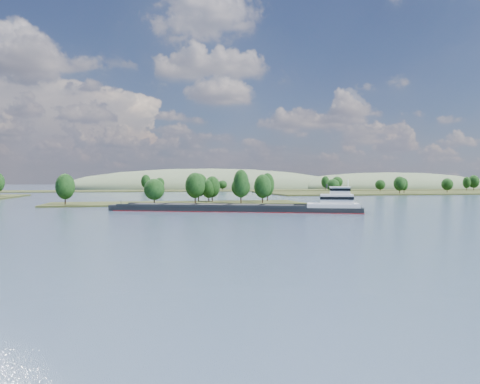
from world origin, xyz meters
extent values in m
plane|color=#374A60|center=(0.00, 120.00, 0.00)|extent=(1800.00, 1800.00, 0.00)
cube|color=#293015|center=(0.00, 180.00, 0.00)|extent=(100.00, 30.00, 1.20)
cylinder|color=black|center=(23.60, 169.62, 2.74)|extent=(0.50, 0.50, 4.28)
ellipsoid|color=black|center=(23.60, 169.62, 8.17)|extent=(6.24, 6.24, 10.99)
cylinder|color=black|center=(9.58, 189.76, 2.54)|extent=(0.50, 0.50, 3.88)
ellipsoid|color=black|center=(9.58, 189.76, 7.47)|extent=(8.04, 8.04, 9.97)
cylinder|color=black|center=(6.35, 174.01, 2.54)|extent=(0.50, 0.50, 3.89)
ellipsoid|color=black|center=(6.35, 174.01, 7.49)|extent=(7.79, 7.79, 10.00)
cylinder|color=black|center=(13.01, 183.53, 2.13)|extent=(0.50, 0.50, 3.06)
ellipsoid|color=black|center=(13.01, 183.53, 6.02)|extent=(5.87, 5.87, 7.86)
cylinder|color=black|center=(-9.41, 169.15, 2.15)|extent=(0.50, 0.50, 3.11)
ellipsoid|color=black|center=(-9.41, 169.15, 6.11)|extent=(7.67, 7.67, 7.99)
cylinder|color=black|center=(-41.52, 174.58, 2.46)|extent=(0.50, 0.50, 3.72)
ellipsoid|color=black|center=(-41.52, 174.58, 7.19)|extent=(7.04, 7.04, 9.57)
cylinder|color=black|center=(14.63, 184.42, 2.34)|extent=(0.50, 0.50, 3.47)
ellipsoid|color=black|center=(14.63, 184.42, 6.75)|extent=(6.57, 6.57, 8.92)
cylinder|color=black|center=(38.94, 186.69, 2.56)|extent=(0.50, 0.50, 3.93)
ellipsoid|color=black|center=(38.94, 186.69, 7.55)|extent=(5.95, 5.95, 10.09)
cylinder|color=black|center=(32.37, 170.10, 2.44)|extent=(0.50, 0.50, 3.68)
ellipsoid|color=black|center=(32.37, 170.10, 7.12)|extent=(6.85, 6.85, 9.46)
cylinder|color=black|center=(27.42, 187.57, 2.27)|extent=(0.50, 0.50, 3.34)
ellipsoid|color=black|center=(27.42, 187.57, 6.51)|extent=(8.25, 8.25, 8.58)
cube|color=#293015|center=(230.00, 300.00, 0.00)|extent=(320.00, 90.00, 1.60)
cylinder|color=black|center=(104.43, 268.91, 2.34)|extent=(0.50, 0.50, 3.08)
ellipsoid|color=black|center=(104.43, 268.91, 6.25)|extent=(8.21, 8.21, 7.92)
cylinder|color=black|center=(257.94, 333.50, 2.88)|extent=(0.50, 0.50, 4.17)
ellipsoid|color=black|center=(257.94, 333.50, 8.18)|extent=(9.01, 9.01, 10.71)
cylinder|color=black|center=(194.41, 280.55, 2.42)|extent=(0.50, 0.50, 3.24)
ellipsoid|color=black|center=(194.41, 280.55, 6.54)|extent=(7.96, 7.96, 8.33)
cylinder|color=black|center=(149.09, 265.92, 2.61)|extent=(0.50, 0.50, 3.62)
ellipsoid|color=black|center=(149.09, 265.92, 7.22)|extent=(7.72, 7.72, 9.32)
cylinder|color=black|center=(160.52, 279.38, 2.44)|extent=(0.50, 0.50, 3.27)
ellipsoid|color=black|center=(160.52, 279.38, 6.60)|extent=(5.27, 5.27, 8.42)
cylinder|color=black|center=(162.12, 314.46, 2.26)|extent=(0.50, 0.50, 2.92)
ellipsoid|color=black|center=(162.12, 314.46, 5.98)|extent=(7.58, 7.58, 7.52)
cylinder|color=black|center=(247.60, 328.79, 2.66)|extent=(0.50, 0.50, 3.73)
ellipsoid|color=black|center=(247.60, 328.79, 7.40)|extent=(6.24, 6.24, 9.58)
cube|color=#293015|center=(0.00, 400.00, 0.00)|extent=(900.00, 60.00, 1.20)
cylinder|color=black|center=(145.82, 381.40, 2.63)|extent=(0.50, 0.50, 4.07)
ellipsoid|color=black|center=(145.82, 381.40, 7.81)|extent=(7.20, 7.20, 10.46)
cylinder|color=black|center=(2.23, 405.99, 2.40)|extent=(0.50, 0.50, 3.59)
ellipsoid|color=black|center=(2.23, 405.99, 6.96)|extent=(8.20, 8.20, 9.24)
cylinder|color=black|center=(172.05, 415.22, 2.59)|extent=(0.50, 0.50, 3.98)
ellipsoid|color=black|center=(172.05, 415.22, 7.66)|extent=(10.60, 10.60, 10.24)
cylinder|color=black|center=(54.93, 389.94, 2.01)|extent=(0.50, 0.50, 2.82)
ellipsoid|color=black|center=(54.93, 389.94, 5.59)|extent=(8.37, 8.37, 7.25)
cylinder|color=black|center=(-9.93, 381.17, 2.78)|extent=(0.50, 0.50, 4.36)
ellipsoid|color=black|center=(-9.93, 381.17, 8.32)|extent=(7.71, 7.71, 11.20)
ellipsoid|color=#4B5C3F|center=(260.00, 470.00, 0.00)|extent=(260.00, 140.00, 36.00)
ellipsoid|color=#4B5C3F|center=(60.00, 500.00, 0.00)|extent=(320.00, 160.00, 44.00)
cube|color=black|center=(14.11, 133.28, 0.47)|extent=(73.68, 36.85, 2.08)
cube|color=maroon|center=(14.11, 133.28, 0.05)|extent=(73.93, 37.09, 0.24)
cube|color=black|center=(8.81, 140.38, 1.80)|extent=(54.53, 22.11, 0.76)
cube|color=black|center=(5.37, 131.78, 1.80)|extent=(54.53, 22.11, 0.76)
cube|color=black|center=(7.09, 136.08, 1.65)|extent=(55.79, 28.95, 0.28)
cube|color=black|center=(-12.21, 143.80, 1.94)|extent=(10.77, 10.35, 0.33)
cube|color=black|center=(-2.56, 139.94, 1.94)|extent=(10.77, 10.35, 0.33)
cube|color=black|center=(7.09, 136.08, 1.94)|extent=(10.77, 10.35, 0.33)
cube|color=black|center=(16.74, 132.22, 1.94)|extent=(10.77, 10.35, 0.33)
cube|color=black|center=(26.39, 128.36, 1.94)|extent=(10.77, 10.35, 0.33)
cube|color=black|center=(-21.42, 147.49, 0.85)|extent=(5.79, 8.95, 1.89)
cylinder|color=black|center=(-20.54, 147.14, 2.17)|extent=(0.29, 0.29, 2.08)
cube|color=white|center=(41.30, 122.40, 2.08)|extent=(17.40, 14.04, 1.13)
cube|color=white|center=(42.18, 122.04, 3.97)|extent=(11.58, 10.53, 2.83)
cube|color=black|center=(42.18, 122.04, 4.35)|extent=(11.83, 10.77, 0.85)
cube|color=white|center=(43.05, 121.69, 6.42)|extent=(7.37, 7.37, 2.08)
cube|color=black|center=(43.05, 121.69, 6.80)|extent=(7.61, 7.61, 0.76)
cube|color=white|center=(43.05, 121.69, 7.56)|extent=(7.86, 7.86, 0.19)
cylinder|color=white|center=(45.25, 120.82, 8.69)|extent=(0.25, 0.25, 2.46)
cylinder|color=black|center=(40.60, 125.73, 7.75)|extent=(0.61, 0.61, 1.13)
camera|label=1|loc=(-14.58, -6.74, 9.66)|focal=35.00mm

